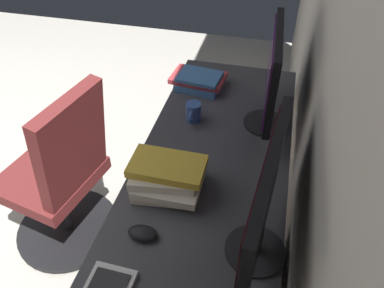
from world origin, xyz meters
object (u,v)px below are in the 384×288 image
(office_chair, at_px, (62,182))
(book_stack_near, at_px, (199,80))
(monitor_primary, at_px, (272,76))
(book_stack_far, at_px, (167,176))
(mouse_main, at_px, (143,233))
(coffee_mug, at_px, (193,112))
(monitor_secondary, at_px, (263,202))

(office_chair, bearing_deg, book_stack_near, 136.41)
(book_stack_near, bearing_deg, monitor_primary, 57.44)
(book_stack_near, bearing_deg, book_stack_far, 3.39)
(mouse_main, distance_m, office_chair, 0.75)
(coffee_mug, distance_m, office_chair, 0.74)
(monitor_primary, bearing_deg, monitor_secondary, 2.63)
(office_chair, bearing_deg, book_stack_far, 76.31)
(book_stack_far, relative_size, office_chair, 0.29)
(monitor_secondary, xyz_separation_m, mouse_main, (0.03, -0.38, -0.23))
(office_chair, bearing_deg, monitor_secondary, 69.86)
(mouse_main, bearing_deg, monitor_primary, 154.62)
(monitor_primary, relative_size, monitor_secondary, 0.87)
(mouse_main, relative_size, book_stack_far, 0.37)
(monitor_secondary, distance_m, book_stack_far, 0.46)
(mouse_main, bearing_deg, book_stack_far, 176.11)
(coffee_mug, bearing_deg, monitor_secondary, 29.30)
(book_stack_far, distance_m, office_chair, 0.70)
(monitor_primary, height_order, mouse_main, monitor_primary)
(book_stack_near, bearing_deg, office_chair, -43.59)
(coffee_mug, bearing_deg, office_chair, -63.66)
(monitor_secondary, relative_size, coffee_mug, 5.16)
(book_stack_near, xyz_separation_m, office_chair, (0.58, -0.55, -0.31))
(monitor_primary, bearing_deg, book_stack_near, -122.56)
(mouse_main, distance_m, book_stack_far, 0.24)
(book_stack_far, relative_size, coffee_mug, 2.53)
(mouse_main, distance_m, coffee_mug, 0.68)
(monitor_primary, xyz_separation_m, office_chair, (0.34, -0.92, -0.53))
(monitor_secondary, bearing_deg, monitor_primary, -177.37)
(monitor_primary, relative_size, book_stack_far, 1.78)
(monitor_primary, xyz_separation_m, book_stack_far, (0.49, -0.33, -0.20))
(book_stack_near, bearing_deg, mouse_main, 1.61)
(monitor_primary, height_order, book_stack_near, monitor_primary)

